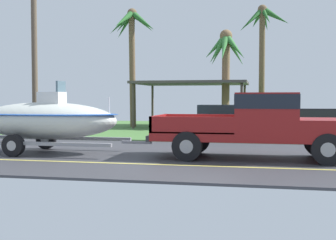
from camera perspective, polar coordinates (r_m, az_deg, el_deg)
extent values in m
cube|color=#38383D|center=(12.92, 3.70, -4.79)|extent=(36.00, 8.00, 0.06)
cube|color=#477538|center=(23.81, 7.43, -1.27)|extent=(36.00, 14.00, 0.11)
cube|color=#DBCC4C|center=(11.15, 2.39, -5.82)|extent=(34.20, 0.12, 0.01)
cube|color=maroon|center=(12.59, 10.73, -2.01)|extent=(5.42, 2.01, 0.22)
cube|color=maroon|center=(12.69, 19.58, -0.73)|extent=(1.52, 2.01, 0.38)
cube|color=maroon|center=(12.55, 12.49, 0.94)|extent=(1.63, 2.01, 1.09)
cube|color=black|center=(12.55, 12.50, 2.37)|extent=(1.65, 2.03, 0.38)
cube|color=#621111|center=(12.71, 3.63, -1.34)|extent=(2.28, 2.01, 0.04)
cube|color=maroon|center=(13.65, 4.21, -0.19)|extent=(2.28, 0.08, 0.45)
cube|color=maroon|center=(11.74, 2.97, -0.67)|extent=(2.28, 0.08, 0.45)
cube|color=maroon|center=(12.89, -1.20, -0.36)|extent=(0.08, 2.01, 0.45)
cube|color=#333338|center=(12.95, -1.63, -2.10)|extent=(0.12, 1.80, 0.16)
sphere|color=#B2B2B7|center=(12.97, -2.15, -1.87)|extent=(0.10, 0.10, 0.10)
cylinder|color=black|center=(13.60, 18.72, -2.73)|extent=(0.80, 0.28, 0.80)
cylinder|color=#9E9EA3|center=(13.60, 18.72, -2.73)|extent=(0.36, 0.29, 0.36)
cylinder|color=black|center=(11.84, 19.76, -3.55)|extent=(0.80, 0.28, 0.80)
cylinder|color=#9E9EA3|center=(11.84, 19.76, -3.55)|extent=(0.36, 0.29, 0.36)
cylinder|color=black|center=(13.63, 3.68, -2.57)|extent=(0.80, 0.28, 0.80)
cylinder|color=#9E9EA3|center=(13.63, 3.68, -2.57)|extent=(0.36, 0.29, 0.36)
cylinder|color=black|center=(11.88, 2.47, -3.37)|extent=(0.80, 0.28, 0.80)
cylinder|color=#9E9EA3|center=(11.88, 2.47, -3.37)|extent=(0.36, 0.29, 0.36)
cube|color=gray|center=(13.11, -4.06, -2.88)|extent=(0.90, 0.10, 0.08)
cube|color=gray|center=(15.01, -13.81, -2.23)|extent=(4.91, 0.12, 0.10)
cube|color=gray|center=(13.35, -17.29, -2.89)|extent=(4.91, 0.12, 0.10)
cylinder|color=black|center=(15.29, -15.37, -2.39)|extent=(0.64, 0.22, 0.64)
cylinder|color=#9E9EA3|center=(15.29, -15.37, -2.39)|extent=(0.29, 0.23, 0.29)
cylinder|color=black|center=(13.55, -19.23, -3.10)|extent=(0.64, 0.22, 0.64)
cylinder|color=#9E9EA3|center=(13.55, -19.23, -3.10)|extent=(0.29, 0.23, 0.29)
ellipsoid|color=silver|center=(14.13, -15.48, -0.07)|extent=(4.58, 1.81, 1.13)
ellipsoid|color=#1E4CA5|center=(14.12, -15.49, 0.73)|extent=(4.68, 1.84, 0.12)
cube|color=silver|center=(14.01, -14.67, 2.17)|extent=(0.70, 0.60, 0.65)
cube|color=slate|center=(13.89, -13.59, 4.14)|extent=(0.06, 0.56, 0.36)
cylinder|color=silver|center=(13.30, -7.57, 1.88)|extent=(0.04, 0.04, 0.50)
cube|color=black|center=(21.07, 19.18, 0.15)|extent=(2.36, 2.07, 0.04)
cube|color=black|center=(22.05, 18.85, 0.80)|extent=(2.36, 0.08, 0.45)
cube|color=black|center=(20.07, 19.55, 0.61)|extent=(2.36, 0.08, 0.45)
cube|color=black|center=(20.94, 16.09, 0.74)|extent=(0.08, 2.07, 0.45)
cube|color=#333338|center=(20.95, 15.80, -0.33)|extent=(0.12, 1.87, 0.16)
sphere|color=#B2B2B7|center=(20.94, 15.48, -0.19)|extent=(0.10, 0.10, 0.10)
cylinder|color=black|center=(21.99, 18.55, -0.67)|extent=(0.80, 0.28, 0.80)
cylinder|color=#9E9EA3|center=(21.99, 18.55, -0.67)|extent=(0.36, 0.29, 0.36)
cylinder|color=black|center=(20.15, 19.17, -0.98)|extent=(0.80, 0.28, 0.80)
cylinder|color=#9E9EA3|center=(20.15, 19.17, -0.98)|extent=(0.36, 0.29, 0.36)
cube|color=black|center=(20.65, 8.40, -0.41)|extent=(4.76, 1.89, 0.70)
cube|color=black|center=(20.64, 7.75, 1.26)|extent=(2.67, 1.74, 0.50)
cylinder|color=black|center=(21.48, 12.85, -0.86)|extent=(0.66, 0.22, 0.66)
cylinder|color=#9E9EA3|center=(21.48, 12.85, -0.86)|extent=(0.30, 0.23, 0.30)
cylinder|color=black|center=(19.77, 12.94, -1.17)|extent=(0.66, 0.22, 0.66)
cylinder|color=#9E9EA3|center=(19.77, 12.94, -1.17)|extent=(0.30, 0.23, 0.30)
cylinder|color=black|center=(21.66, 4.25, -0.77)|extent=(0.66, 0.22, 0.66)
cylinder|color=#9E9EA3|center=(21.66, 4.25, -0.77)|extent=(0.30, 0.23, 0.30)
cylinder|color=black|center=(19.97, 3.61, -1.07)|extent=(0.66, 0.22, 0.66)
cylinder|color=#9E9EA3|center=(19.97, 3.61, -1.07)|extent=(0.30, 0.23, 0.30)
cylinder|color=#4C4238|center=(27.31, 9.81, 1.84)|extent=(0.14, 0.14, 2.47)
cylinder|color=#4C4238|center=(22.96, 9.43, 1.67)|extent=(0.14, 0.14, 2.47)
cylinder|color=#4C4238|center=(28.10, -2.00, 1.90)|extent=(0.14, 0.14, 2.47)
cylinder|color=#4C4238|center=(23.89, -4.50, 1.74)|extent=(0.14, 0.14, 2.47)
cube|color=#4C4742|center=(25.41, 3.14, 4.75)|extent=(6.25, 4.86, 0.14)
cylinder|color=brown|center=(24.07, 7.42, 4.75)|extent=(0.42, 0.67, 5.03)
cone|color=#387A38|center=(24.10, 8.60, 9.26)|extent=(1.34, 0.60, 1.47)
cone|color=#387A38|center=(24.48, 8.55, 8.80)|extent=(1.31, 1.07, 1.72)
cone|color=#387A38|center=(24.92, 7.40, 8.79)|extent=(0.51, 1.72, 1.69)
cone|color=#387A38|center=(24.88, 6.52, 8.81)|extent=(1.26, 1.64, 1.67)
cone|color=#387A38|center=(24.16, 6.14, 9.30)|extent=(1.42, 0.62, 1.44)
cone|color=#387A38|center=(23.84, 6.43, 8.99)|extent=(1.24, 1.23, 1.72)
cone|color=#387A38|center=(23.49, 7.22, 9.27)|extent=(0.50, 1.75, 1.66)
cone|color=#387A38|center=(23.70, 8.34, 9.61)|extent=(1.27, 1.44, 1.33)
sphere|color=brown|center=(24.29, 7.45, 10.67)|extent=(0.67, 0.67, 0.67)
cylinder|color=brown|center=(26.56, 11.95, 6.48)|extent=(0.34, 0.62, 6.83)
cone|color=#286028|center=(26.87, 13.63, 12.79)|extent=(1.73, 0.57, 1.26)
cone|color=#286028|center=(27.32, 12.34, 12.43)|extent=(0.70, 1.20, 1.30)
cone|color=#286028|center=(27.55, 11.41, 12.64)|extent=(0.98, 1.59, 1.13)
cone|color=#286028|center=(26.83, 10.62, 12.48)|extent=(1.54, 0.49, 1.47)
cone|color=#286028|center=(26.38, 11.12, 12.87)|extent=(1.14, 1.38, 1.24)
cone|color=#286028|center=(26.38, 12.49, 12.88)|extent=(0.77, 1.37, 1.22)
sphere|color=brown|center=(27.00, 12.03, 13.72)|extent=(0.54, 0.54, 0.54)
cylinder|color=brown|center=(25.41, -4.60, 6.32)|extent=(0.34, 0.60, 6.49)
cone|color=#286028|center=(25.54, -3.23, 12.52)|extent=(1.55, 0.47, 1.30)
cone|color=#286028|center=(26.24, -3.27, 12.39)|extent=(1.21, 1.59, 1.12)
cone|color=#286028|center=(26.20, -4.46, 11.92)|extent=(0.49, 1.28, 1.48)
cone|color=#286028|center=(26.24, -5.58, 11.90)|extent=(1.46, 1.15, 1.50)
cone|color=#286028|center=(25.97, -6.05, 12.22)|extent=(1.57, 0.44, 1.32)
cone|color=#286028|center=(25.48, -5.61, 12.35)|extent=(1.04, 1.06, 1.32)
cone|color=#286028|center=(24.89, -5.65, 12.73)|extent=(0.78, 2.13, 1.35)
cone|color=#286028|center=(25.04, -3.49, 12.74)|extent=(1.66, 1.44, 1.25)
sphere|color=brown|center=(25.82, -4.63, 13.51)|extent=(0.54, 0.54, 0.54)
cylinder|color=brown|center=(19.70, -16.77, 8.54)|extent=(0.24, 0.24, 7.38)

